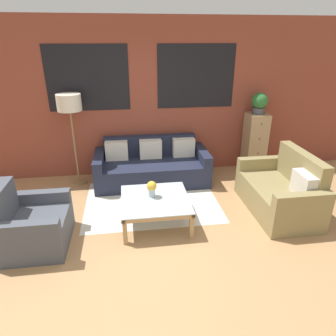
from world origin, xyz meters
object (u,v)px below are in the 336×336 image
floor_lamp (69,106)px  potted_plant (259,103)px  couch_dark (152,166)px  armchair_corner (32,226)px  flower_vase (152,188)px  settee_vintage (281,192)px  coffee_table (155,202)px  drawer_cabinet (255,143)px

floor_lamp → potted_plant: floor_lamp is taller
couch_dark → potted_plant: 2.30m
armchair_corner → flower_vase: (1.55, 0.34, 0.25)m
settee_vintage → coffee_table: size_ratio=1.50×
drawer_cabinet → potted_plant: (0.00, 0.00, 0.78)m
potted_plant → drawer_cabinet: bearing=-90.0°
flower_vase → armchair_corner: bearing=-167.6°
couch_dark → drawer_cabinet: drawer_cabinet is taller
floor_lamp → potted_plant: size_ratio=4.12×
settee_vintage → floor_lamp: (-3.16, 1.42, 1.09)m
coffee_table → floor_lamp: size_ratio=0.59×
coffee_table → potted_plant: size_ratio=2.41×
armchair_corner → drawer_cabinet: 4.14m
couch_dark → coffee_table: (-0.08, -1.37, 0.05)m
couch_dark → potted_plant: (2.03, 0.22, 1.06)m
potted_plant → armchair_corner: bearing=-153.3°
settee_vintage → drawer_cabinet: 1.56m
drawer_cabinet → potted_plant: size_ratio=2.93×
floor_lamp → armchair_corner: bearing=-100.8°
coffee_table → settee_vintage: bearing=1.9°
coffee_table → flower_vase: flower_vase is taller
armchair_corner → flower_vase: 1.60m
settee_vintage → floor_lamp: floor_lamp is taller
armchair_corner → floor_lamp: floor_lamp is taller
settee_vintage → drawer_cabinet: drawer_cabinet is taller
coffee_table → couch_dark: bearing=86.8°
couch_dark → settee_vintage: bearing=-35.5°
couch_dark → armchair_corner: 2.34m
settee_vintage → coffee_table: bearing=-178.1°
drawer_cabinet → floor_lamp: bearing=-178.3°
floor_lamp → potted_plant: 3.36m
settee_vintage → armchair_corner: size_ratio=1.59×
settee_vintage → flower_vase: settee_vintage is taller
armchair_corner → floor_lamp: 2.11m
couch_dark → armchair_corner: (-1.66, -1.64, -0.01)m
armchair_corner → flower_vase: size_ratio=3.77×
coffee_table → drawer_cabinet: bearing=37.0°
drawer_cabinet → couch_dark: bearing=-173.9°
couch_dark → floor_lamp: 1.74m
couch_dark → coffee_table: size_ratio=2.14×
floor_lamp → drawer_cabinet: floor_lamp is taller
couch_dark → coffee_table: 1.37m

